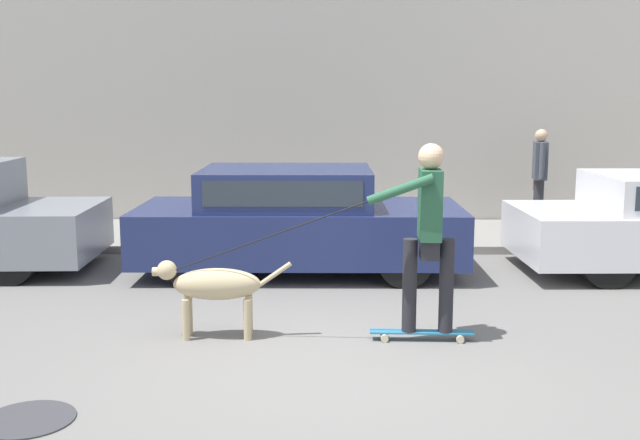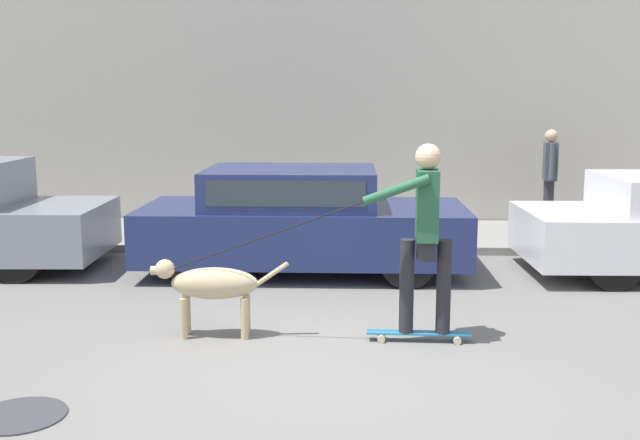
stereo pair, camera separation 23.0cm
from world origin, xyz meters
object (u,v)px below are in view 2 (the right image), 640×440
at_px(pedestrian_with_bag, 550,175).
at_px(parked_car_1, 301,222).
at_px(dog, 211,285).
at_px(skateboarder, 425,229).

bearing_deg(pedestrian_with_bag, parked_car_1, -138.17).
distance_m(dog, skateboarder, 2.00).
relative_size(dog, pedestrian_with_bag, 0.80).
height_order(parked_car_1, dog, parked_car_1).
bearing_deg(skateboarder, pedestrian_with_bag, -113.54).
distance_m(parked_car_1, dog, 2.70).
height_order(dog, pedestrian_with_bag, pedestrian_with_bag).
bearing_deg(skateboarder, parked_car_1, -62.80).
bearing_deg(dog, pedestrian_with_bag, -131.98).
xyz_separation_m(parked_car_1, pedestrian_with_bag, (3.70, 2.41, 0.35)).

